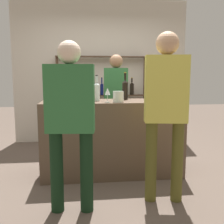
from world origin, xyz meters
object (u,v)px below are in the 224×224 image
(cork_jar, at_px, (118,97))
(counter_bottle_0, at_px, (148,89))
(server_behind_counter, at_px, (116,95))
(customer_right, at_px, (166,103))
(customer_left, at_px, (70,115))
(counter_bottle_2, at_px, (125,89))
(ice_bucket, at_px, (73,93))
(counter_bottle_1, at_px, (97,91))
(wine_glass, at_px, (108,92))

(cork_jar, bearing_deg, counter_bottle_0, 25.66)
(server_behind_counter, bearing_deg, customer_right, 18.79)
(cork_jar, relative_size, customer_left, 0.08)
(counter_bottle_2, bearing_deg, ice_bucket, -161.60)
(ice_bucket, xyz_separation_m, customer_right, (0.96, -0.79, -0.05))
(counter_bottle_2, bearing_deg, counter_bottle_1, -160.17)
(ice_bucket, distance_m, customer_left, 0.90)
(ice_bucket, relative_size, customer_left, 0.14)
(counter_bottle_1, xyz_separation_m, counter_bottle_2, (0.40, 0.14, 0.01))
(cork_jar, bearing_deg, server_behind_counter, 83.93)
(cork_jar, distance_m, customer_right, 0.78)
(counter_bottle_2, height_order, customer_left, customer_left)
(counter_bottle_2, xyz_separation_m, ice_bucket, (-0.71, -0.24, -0.04))
(wine_glass, bearing_deg, counter_bottle_1, 117.91)
(customer_left, height_order, customer_right, customer_right)
(customer_left, relative_size, customer_right, 0.94)
(counter_bottle_2, distance_m, wine_glass, 0.47)
(counter_bottle_0, bearing_deg, customer_right, -92.21)
(counter_bottle_1, relative_size, customer_right, 0.19)
(customer_right, bearing_deg, counter_bottle_0, 6.71)
(counter_bottle_2, height_order, server_behind_counter, server_behind_counter)
(customer_left, bearing_deg, wine_glass, -23.57)
(ice_bucket, relative_size, customer_right, 0.14)
(counter_bottle_2, relative_size, server_behind_counter, 0.23)
(counter_bottle_1, height_order, customer_left, customer_left)
(counter_bottle_1, distance_m, customer_right, 1.10)
(wine_glass, height_order, customer_right, customer_right)
(counter_bottle_2, distance_m, customer_left, 1.35)
(customer_left, height_order, server_behind_counter, server_behind_counter)
(counter_bottle_2, distance_m, server_behind_counter, 0.73)
(counter_bottle_2, bearing_deg, counter_bottle_0, -28.19)
(customer_right, bearing_deg, customer_left, 105.23)
(ice_bucket, bearing_deg, counter_bottle_2, 18.40)
(counter_bottle_0, relative_size, customer_right, 0.21)
(wine_glass, bearing_deg, customer_right, -50.92)
(cork_jar, height_order, customer_left, customer_left)
(customer_left, bearing_deg, ice_bucket, 6.01)
(counter_bottle_0, xyz_separation_m, server_behind_counter, (-0.31, 0.87, -0.14))
(counter_bottle_1, xyz_separation_m, customer_right, (0.65, -0.88, -0.08))
(counter_bottle_0, xyz_separation_m, counter_bottle_1, (-0.68, 0.01, -0.02))
(counter_bottle_0, height_order, customer_right, customer_right)
(counter_bottle_2, distance_m, customer_right, 1.06)
(customer_left, bearing_deg, counter_bottle_0, -39.62)
(counter_bottle_1, bearing_deg, wine_glass, -62.09)
(counter_bottle_2, relative_size, wine_glass, 2.13)
(counter_bottle_0, height_order, cork_jar, counter_bottle_0)
(customer_right, xyz_separation_m, server_behind_counter, (-0.28, 1.74, -0.05))
(cork_jar, bearing_deg, customer_right, -59.39)
(counter_bottle_1, relative_size, server_behind_counter, 0.20)
(server_behind_counter, bearing_deg, cork_jar, 3.56)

